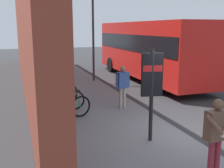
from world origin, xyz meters
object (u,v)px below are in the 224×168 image
(city_bus, at_px, (148,47))
(pedestrian_near_bus, at_px, (123,83))
(bicycle_mid_rack, at_px, (52,84))
(bicycle_under_window, at_px, (67,108))
(bicycle_leaning_wall, at_px, (54,88))
(bicycle_far_end, at_px, (48,80))
(tourist_with_hotdogs, at_px, (217,130))
(transit_info_sign, at_px, (152,81))
(bicycle_end_of_row, at_px, (57,94))
(bicycle_nearest_sign, at_px, (60,100))
(street_lamp, at_px, (93,25))

(city_bus, relative_size, pedestrian_near_bus, 6.72)
(bicycle_mid_rack, relative_size, pedestrian_near_bus, 1.10)
(bicycle_under_window, xyz_separation_m, bicycle_leaning_wall, (3.02, -0.02, 0.00))
(bicycle_leaning_wall, bearing_deg, bicycle_mid_rack, -1.72)
(bicycle_leaning_wall, relative_size, bicycle_far_end, 1.02)
(city_bus, distance_m, tourist_with_hotdogs, 11.05)
(bicycle_far_end, height_order, tourist_with_hotdogs, tourist_with_hotdogs)
(transit_info_sign, bearing_deg, bicycle_mid_rack, 15.23)
(city_bus, bearing_deg, transit_info_sign, 153.50)
(pedestrian_near_bus, bearing_deg, bicycle_under_window, 105.59)
(bicycle_end_of_row, xyz_separation_m, transit_info_sign, (-4.37, -1.79, 1.21))
(bicycle_end_of_row, xyz_separation_m, bicycle_leaning_wall, (1.00, -0.04, -0.00))
(bicycle_nearest_sign, height_order, city_bus, city_bus)
(bicycle_under_window, bearing_deg, pedestrian_near_bus, -74.41)
(bicycle_end_of_row, bearing_deg, transit_info_sign, -157.69)
(bicycle_mid_rack, bearing_deg, bicycle_far_end, 2.05)
(bicycle_mid_rack, relative_size, bicycle_far_end, 1.00)
(city_bus, xyz_separation_m, street_lamp, (0.15, 3.30, 1.28))
(bicycle_leaning_wall, xyz_separation_m, bicycle_far_end, (2.04, 0.01, 0.00))
(street_lamp, bearing_deg, tourist_with_hotdogs, 177.32)
(bicycle_leaning_wall, relative_size, pedestrian_near_bus, 1.13)
(bicycle_mid_rack, distance_m, transit_info_sign, 6.69)
(bicycle_end_of_row, relative_size, bicycle_far_end, 1.02)
(bicycle_under_window, distance_m, pedestrian_near_bus, 2.32)
(bicycle_leaning_wall, bearing_deg, bicycle_nearest_sign, 178.28)
(transit_info_sign, relative_size, pedestrian_near_bus, 1.53)
(bicycle_nearest_sign, height_order, bicycle_far_end, same)
(city_bus, bearing_deg, bicycle_nearest_sign, 129.57)
(bicycle_nearest_sign, height_order, transit_info_sign, transit_info_sign)
(bicycle_nearest_sign, relative_size, transit_info_sign, 0.74)
(bicycle_end_of_row, xyz_separation_m, pedestrian_near_bus, (-1.42, -2.19, 0.57))
(bicycle_leaning_wall, bearing_deg, city_bus, -63.38)
(bicycle_end_of_row, relative_size, street_lamp, 0.34)
(bicycle_under_window, xyz_separation_m, city_bus, (5.99, -5.93, 1.41))
(bicycle_end_of_row, xyz_separation_m, bicycle_mid_rack, (1.98, -0.07, -0.00))
(bicycle_nearest_sign, bearing_deg, bicycle_far_end, -0.72)
(bicycle_end_of_row, distance_m, street_lamp, 5.58)
(bicycle_end_of_row, distance_m, bicycle_far_end, 3.04)
(bicycle_nearest_sign, bearing_deg, street_lamp, -27.74)
(bicycle_nearest_sign, bearing_deg, transit_info_sign, -151.87)
(bicycle_end_of_row, bearing_deg, tourist_with_hotdogs, -161.32)
(bicycle_mid_rack, height_order, transit_info_sign, transit_info_sign)
(bicycle_end_of_row, relative_size, transit_info_sign, 0.73)
(bicycle_leaning_wall, distance_m, transit_info_sign, 5.78)
(tourist_with_hotdogs, bearing_deg, bicycle_mid_rack, 14.06)
(bicycle_under_window, height_order, bicycle_mid_rack, same)
(bicycle_under_window, relative_size, city_bus, 0.16)
(bicycle_nearest_sign, xyz_separation_m, tourist_with_hotdogs, (-5.41, -2.18, 0.59))
(bicycle_under_window, xyz_separation_m, street_lamp, (6.13, -2.63, 2.69))
(bicycle_mid_rack, height_order, pedestrian_near_bus, pedestrian_near_bus)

